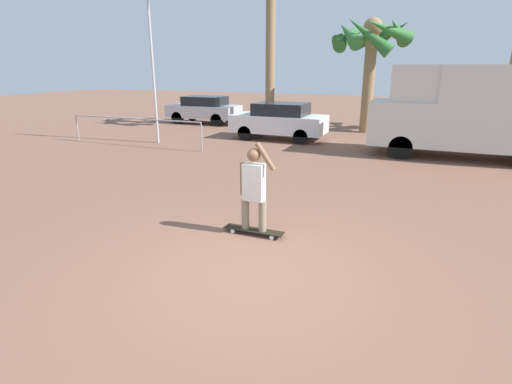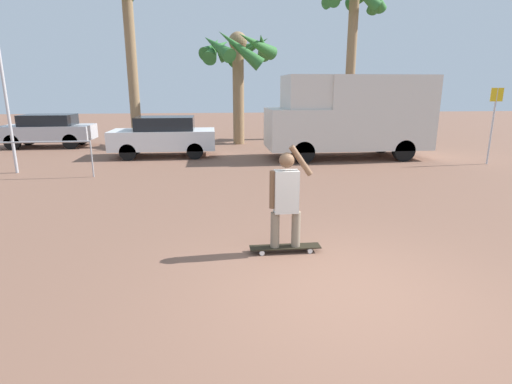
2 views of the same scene
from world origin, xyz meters
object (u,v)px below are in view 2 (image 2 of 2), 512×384
(person_skateboarder, at_px, (286,195))
(palm_tree_near_van, at_px, (354,13))
(camper_van, at_px, (350,114))
(skateboard, at_px, (285,247))
(flagpole, at_px, (1,48))
(parked_car_silver, at_px, (48,130))
(street_sign, at_px, (494,116))
(parked_car_white, at_px, (164,136))
(palm_tree_center_background, at_px, (237,54))

(person_skateboarder, xyz_separation_m, palm_tree_near_van, (6.10, 14.95, 5.27))
(camper_van, bearing_deg, skateboard, -114.72)
(flagpole, bearing_deg, parked_car_silver, 102.40)
(street_sign, bearing_deg, camper_van, 156.56)
(parked_car_silver, distance_m, street_sign, 17.78)
(camper_van, xyz_separation_m, palm_tree_near_van, (2.09, 6.25, 4.58))
(skateboard, bearing_deg, camper_van, 65.28)
(parked_car_white, xyz_separation_m, palm_tree_near_van, (9.04, 5.25, 5.42))
(camper_van, xyz_separation_m, parked_car_silver, (-12.37, 4.20, -0.86))
(palm_tree_near_van, xyz_separation_m, flagpole, (-13.17, -7.93, -2.54))
(flagpole, bearing_deg, skateboard, -44.84)
(palm_tree_near_van, bearing_deg, palm_tree_center_background, -162.45)
(camper_van, bearing_deg, palm_tree_center_background, 131.78)
(skateboard, distance_m, person_skateboarder, 0.86)
(person_skateboarder, bearing_deg, parked_car_silver, 122.92)
(camper_van, height_order, palm_tree_center_background, palm_tree_center_background)
(person_skateboarder, xyz_separation_m, flagpole, (-7.06, 7.03, 2.73))
(parked_car_white, bearing_deg, palm_tree_center_background, 47.72)
(person_skateboarder, bearing_deg, palm_tree_center_background, 89.50)
(skateboard, relative_size, flagpole, 0.18)
(person_skateboarder, xyz_separation_m, camper_van, (4.01, 8.70, 0.68))
(skateboard, distance_m, parked_car_silver, 15.39)
(parked_car_white, xyz_separation_m, street_sign, (11.26, -2.88, 0.85))
(palm_tree_center_background, xyz_separation_m, flagpole, (-7.18, -6.03, -0.39))
(skateboard, xyz_separation_m, person_skateboarder, (-0.00, -0.00, 0.86))
(parked_car_white, distance_m, flagpole, 5.71)
(skateboard, relative_size, camper_van, 0.19)
(palm_tree_center_background, bearing_deg, camper_van, -48.22)
(person_skateboarder, distance_m, palm_tree_center_background, 13.43)
(camper_van, distance_m, parked_car_white, 7.06)
(parked_car_white, bearing_deg, flagpole, -147.00)
(skateboard, height_order, camper_van, camper_van)
(camper_van, distance_m, street_sign, 4.71)
(person_skateboarder, bearing_deg, skateboard, 0.00)
(camper_van, height_order, flagpole, flagpole)
(person_skateboarder, relative_size, flagpole, 0.26)
(skateboard, height_order, parked_car_white, parked_car_white)
(camper_van, relative_size, palm_tree_center_background, 1.16)
(camper_van, bearing_deg, palm_tree_near_van, 71.48)
(palm_tree_center_background, height_order, street_sign, palm_tree_center_background)
(parked_car_white, bearing_deg, street_sign, -14.34)
(palm_tree_center_background, bearing_deg, person_skateboarder, -90.50)
(parked_car_white, bearing_deg, parked_car_silver, 149.47)
(skateboard, xyz_separation_m, camper_van, (4.01, 8.70, 1.55))
(person_skateboarder, bearing_deg, palm_tree_near_van, 67.80)
(street_sign, bearing_deg, parked_car_white, 165.66)
(skateboard, relative_size, palm_tree_center_background, 0.22)
(flagpole, bearing_deg, person_skateboarder, -44.85)
(flagpole, xyz_separation_m, street_sign, (15.39, -0.20, -2.03))
(person_skateboarder, xyz_separation_m, palm_tree_center_background, (0.11, 13.06, 3.11))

